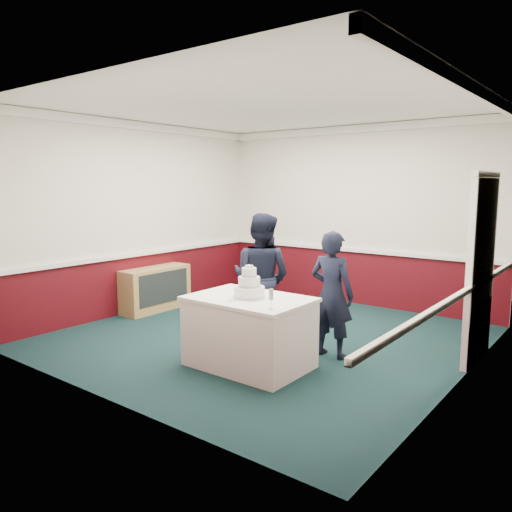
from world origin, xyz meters
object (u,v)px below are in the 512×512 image
Objects in this scene: wedding_cake at (249,288)px; cake_knife at (235,300)px; cake_table at (249,331)px; sideboard at (156,289)px; person_woman at (332,294)px; person_man at (261,278)px; champagne_flute at (271,296)px.

wedding_cake reaches higher than cake_knife.
cake_knife reaches higher than cake_table.
cake_table reaches higher than sideboard.
cake_table is 0.88× the size of person_woman.
person_man is at bearing 118.85° from wedding_cake.
sideboard is 3.37m from person_woman.
cake_knife is (2.74, -1.26, 0.44)m from sideboard.
champagne_flute is 0.12× the size of person_man.
person_woman is (0.56, 0.85, 0.35)m from cake_table.
person_woman reaches higher than sideboard.
wedding_cake reaches higher than sideboard.
person_man is (2.32, -0.24, 0.48)m from sideboard.
wedding_cake is 0.24× the size of person_woman.
cake_knife is at bearing 102.67° from person_man.
person_man reaches higher than cake_knife.
champagne_flute reaches higher than sideboard.
cake_table is 3.63× the size of wedding_cake.
cake_table is 6.44× the size of champagne_flute.
person_man reaches higher than cake_table.
person_man is at bearing 118.85° from cake_table.
champagne_flute is at bearing -5.18° from cake_knife.
person_woman is (3.34, -0.22, 0.40)m from sideboard.
wedding_cake is 1.65× the size of cake_knife.
cake_table is at bearing 109.00° from person_man.
wedding_cake is 0.23m from cake_knife.
cake_table is at bearing 150.75° from champagne_flute.
champagne_flute is 1.14m from person_woman.
person_man reaches higher than wedding_cake.
cake_knife is 0.55m from champagne_flute.
cake_table is 6.00× the size of cake_knife.
champagne_flute is at bearing -29.25° from cake_table.
person_woman is at bearing -3.71° from sideboard.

